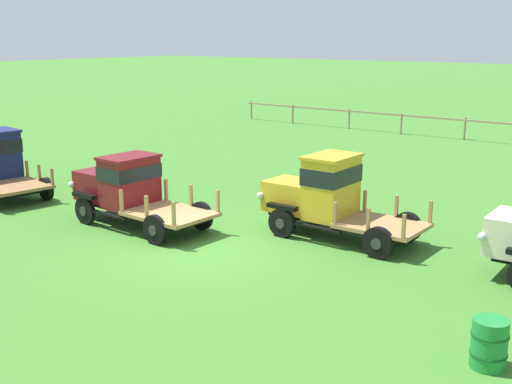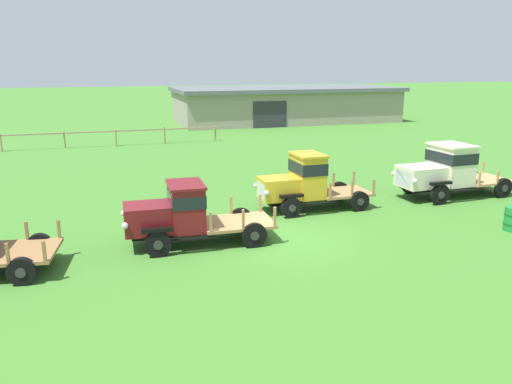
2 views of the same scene
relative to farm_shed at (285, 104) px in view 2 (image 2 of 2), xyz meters
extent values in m
plane|color=#3D7528|center=(-12.71, -33.01, -1.73)|extent=(240.00, 240.00, 0.00)
cube|color=gray|center=(0.00, 0.00, -0.20)|extent=(21.63, 9.22, 3.06)
cube|color=#565B60|center=(0.00, 0.00, 1.51)|extent=(22.23, 10.02, 0.36)
cube|color=#2D2D33|center=(-3.24, -4.64, -0.53)|extent=(3.20, 0.08, 2.40)
cylinder|color=#997F60|center=(-9.85, -11.07, -1.14)|extent=(0.12, 0.12, 1.18)
cylinder|color=#997F60|center=(-13.66, -10.92, -1.14)|extent=(0.12, 0.12, 1.18)
cylinder|color=#997F60|center=(-17.14, -11.34, -1.14)|extent=(0.12, 0.12, 1.18)
cylinder|color=#997F60|center=(-20.58, -11.15, -1.14)|extent=(0.12, 0.12, 1.18)
cylinder|color=#997F60|center=(-24.53, -11.34, -1.14)|extent=(0.12, 0.12, 1.18)
cube|color=#997F60|center=(-18.97, -11.20, -0.67)|extent=(18.44, 0.08, 0.10)
cylinder|color=black|center=(-20.49, -34.34, -1.34)|extent=(0.78, 0.30, 0.77)
cylinder|color=#2D2D2D|center=(-20.50, -34.45, -1.34)|extent=(0.27, 0.07, 0.27)
cylinder|color=black|center=(-20.22, -32.41, -1.34)|extent=(0.78, 0.30, 0.77)
cylinder|color=#2D2D2D|center=(-20.20, -32.30, -1.34)|extent=(0.27, 0.07, 0.27)
cube|color=olive|center=(-20.66, -33.34, -1.15)|extent=(2.27, 2.21, 0.10)
cube|color=olive|center=(-20.78, -34.25, -0.83)|extent=(0.09, 0.09, 0.56)
cube|color=olive|center=(-20.53, -32.42, -0.83)|extent=(0.09, 0.09, 0.56)
cube|color=olive|center=(-19.88, -34.38, -0.83)|extent=(0.09, 0.09, 0.56)
cube|color=olive|center=(-19.63, -32.55, -0.83)|extent=(0.09, 0.09, 0.56)
cylinder|color=black|center=(-16.81, -33.44, -1.32)|extent=(0.82, 0.17, 0.82)
cylinder|color=#2D2D2D|center=(-16.81, -33.53, -1.32)|extent=(0.29, 0.04, 0.29)
cylinder|color=black|center=(-16.75, -31.68, -1.32)|extent=(0.82, 0.17, 0.82)
cylinder|color=#2D2D2D|center=(-16.75, -31.59, -1.32)|extent=(0.29, 0.04, 0.29)
cylinder|color=black|center=(-13.78, -33.53, -1.32)|extent=(0.82, 0.17, 0.82)
cylinder|color=#2D2D2D|center=(-13.78, -33.62, -1.32)|extent=(0.29, 0.04, 0.29)
cylinder|color=black|center=(-13.72, -31.77, -1.32)|extent=(0.82, 0.17, 0.82)
cylinder|color=#2D2D2D|center=(-13.72, -31.68, -1.32)|extent=(0.29, 0.04, 0.29)
cube|color=black|center=(-15.33, -32.60, -1.24)|extent=(4.43, 1.10, 0.12)
cube|color=maroon|center=(-17.00, -32.55, -0.73)|extent=(1.49, 1.28, 0.89)
cube|color=silver|center=(-17.69, -32.53, -0.78)|extent=(0.09, 0.97, 0.67)
sphere|color=silver|center=(-17.72, -33.19, -0.71)|extent=(0.20, 0.20, 0.20)
sphere|color=silver|center=(-17.68, -31.87, -0.71)|extent=(0.20, 0.20, 0.20)
cube|color=black|center=(-16.81, -33.44, -0.86)|extent=(0.95, 0.23, 0.12)
cube|color=black|center=(-16.75, -31.68, -0.86)|extent=(0.95, 0.23, 0.12)
cube|color=maroon|center=(-15.76, -32.59, -0.47)|extent=(1.06, 1.58, 1.42)
cube|color=black|center=(-15.76, -32.59, -0.15)|extent=(1.10, 1.62, 0.40)
cube|color=maroon|center=(-15.76, -32.59, 0.28)|extent=(1.17, 1.66, 0.08)
cube|color=black|center=(-15.69, -33.46, -1.26)|extent=(1.43, 0.18, 0.05)
cube|color=black|center=(-15.64, -31.73, -1.26)|extent=(1.43, 0.18, 0.05)
cube|color=#9E7547|center=(-14.10, -32.64, -1.13)|extent=(2.37, 1.84, 0.10)
cube|color=#9E7547|center=(-15.17, -33.45, -0.76)|extent=(0.08, 0.08, 0.63)
cube|color=#9E7547|center=(-15.11, -31.77, -0.76)|extent=(0.08, 0.08, 0.63)
cube|color=#9E7547|center=(-14.12, -33.48, -0.76)|extent=(0.08, 0.08, 0.63)
cube|color=#9E7547|center=(-14.07, -31.80, -0.76)|extent=(0.08, 0.08, 0.63)
cube|color=#9E7547|center=(-13.08, -33.51, -0.76)|extent=(0.08, 0.08, 0.63)
cube|color=#9E7547|center=(-13.03, -31.83, -0.76)|extent=(0.08, 0.08, 0.63)
cylinder|color=black|center=(-11.48, -30.93, -1.32)|extent=(0.81, 0.20, 0.81)
cylinder|color=#2D2D2D|center=(-11.48, -31.04, -1.32)|extent=(0.28, 0.03, 0.28)
cylinder|color=black|center=(-11.49, -29.21, -1.32)|extent=(0.81, 0.20, 0.81)
cylinder|color=#2D2D2D|center=(-11.49, -29.09, -1.32)|extent=(0.28, 0.03, 0.28)
cylinder|color=black|center=(-8.57, -30.91, -1.32)|extent=(0.81, 0.20, 0.81)
cylinder|color=#2D2D2D|center=(-8.57, -31.02, -1.32)|extent=(0.28, 0.03, 0.28)
cylinder|color=black|center=(-8.58, -29.19, -1.32)|extent=(0.81, 0.20, 0.81)
cylinder|color=#2D2D2D|center=(-8.58, -29.08, -1.32)|extent=(0.28, 0.03, 0.28)
cube|color=black|center=(-10.13, -30.06, -1.24)|extent=(4.24, 0.97, 0.12)
cube|color=gold|center=(-11.71, -30.07, -0.75)|extent=(1.46, 1.21, 0.86)
cube|color=silver|center=(-12.40, -30.07, -0.80)|extent=(0.07, 0.95, 0.64)
sphere|color=silver|center=(-12.41, -30.72, -0.73)|extent=(0.20, 0.20, 0.20)
sphere|color=silver|center=(-12.42, -29.43, -0.73)|extent=(0.20, 0.20, 0.20)
cube|color=black|center=(-11.48, -30.93, -0.87)|extent=(0.93, 0.20, 0.12)
cube|color=black|center=(-11.49, -29.21, -0.87)|extent=(0.93, 0.20, 0.12)
cube|color=gold|center=(-10.47, -30.06, -0.35)|extent=(1.03, 1.52, 1.67)
cube|color=black|center=(-10.47, -30.06, 0.03)|extent=(1.07, 1.55, 0.47)
cube|color=gold|center=(-10.47, -30.06, 0.52)|extent=(1.13, 1.59, 0.08)
cube|color=black|center=(-10.36, -30.90, -1.26)|extent=(1.42, 0.15, 0.05)
cube|color=black|center=(-10.37, -29.22, -1.26)|extent=(1.42, 0.15, 0.05)
cube|color=#9E7547|center=(-8.90, -30.05, -1.13)|extent=(2.14, 1.73, 0.10)
cube|color=#9E7547|center=(-9.85, -30.87, -0.78)|extent=(0.08, 0.08, 0.59)
cube|color=#9E7547|center=(-9.86, -29.24, -0.78)|extent=(0.08, 0.08, 0.59)
cube|color=#9E7547|center=(-8.89, -30.87, -0.78)|extent=(0.08, 0.08, 0.59)
cube|color=#9E7547|center=(-8.90, -29.24, -0.78)|extent=(0.08, 0.08, 0.59)
cube|color=#9E7547|center=(-7.93, -30.86, -0.78)|extent=(0.08, 0.08, 0.59)
cube|color=#9E7547|center=(-7.94, -29.23, -0.78)|extent=(0.08, 0.08, 0.59)
cylinder|color=black|center=(-4.93, -31.11, -1.29)|extent=(0.88, 0.19, 0.88)
cylinder|color=#2D2D2D|center=(-4.92, -31.20, -1.29)|extent=(0.31, 0.04, 0.31)
cylinder|color=black|center=(-5.00, -29.11, -1.29)|extent=(0.88, 0.19, 0.88)
cylinder|color=#2D2D2D|center=(-5.00, -29.01, -1.29)|extent=(0.31, 0.04, 0.31)
cylinder|color=black|center=(-1.55, -30.99, -1.29)|extent=(0.88, 0.19, 0.88)
cylinder|color=#2D2D2D|center=(-1.55, -31.08, -1.29)|extent=(0.31, 0.04, 0.31)
cylinder|color=black|center=(-1.63, -28.99, -1.29)|extent=(0.88, 0.19, 0.88)
cylinder|color=#2D2D2D|center=(-1.63, -28.89, -1.29)|extent=(0.31, 0.04, 0.31)
cube|color=black|center=(-3.45, -30.06, -1.21)|extent=(4.91, 1.27, 0.12)
cube|color=beige|center=(-5.22, -30.12, -0.70)|extent=(1.80, 1.46, 0.89)
cube|color=silver|center=(-6.07, -30.15, -0.75)|extent=(0.10, 1.10, 0.67)
sphere|color=silver|center=(-6.05, -30.90, -0.68)|extent=(0.20, 0.20, 0.20)
sphere|color=silver|center=(-6.11, -29.40, -0.68)|extent=(0.20, 0.20, 0.20)
cube|color=black|center=(-4.93, -31.11, -0.80)|extent=(1.01, 0.24, 0.12)
cube|color=black|center=(-5.00, -29.11, -0.80)|extent=(1.01, 0.24, 0.12)
cube|color=beige|center=(-3.70, -30.06, -0.31)|extent=(1.37, 1.81, 1.68)
cube|color=black|center=(-3.70, -30.06, 0.07)|extent=(1.42, 1.85, 0.47)
cube|color=beige|center=(-3.70, -30.06, 0.57)|extent=(1.50, 1.89, 0.08)
cube|color=black|center=(-3.53, -31.04, -1.23)|extent=(1.83, 0.21, 0.05)
cube|color=black|center=(-3.60, -29.08, -1.23)|extent=(1.83, 0.21, 0.05)
cube|color=tan|center=(-1.93, -30.00, -1.10)|extent=(2.31, 2.08, 0.10)
cube|color=tan|center=(-2.90, -30.99, -0.77)|extent=(0.08, 0.08, 0.54)
cube|color=tan|center=(-2.97, -29.09, -0.77)|extent=(0.08, 0.08, 0.54)
cube|color=tan|center=(-1.89, -30.95, -0.77)|extent=(0.08, 0.08, 0.54)
cube|color=tan|center=(-1.96, -29.05, -0.77)|extent=(0.08, 0.08, 0.54)
cube|color=tan|center=(-0.95, -29.01, -0.77)|extent=(0.08, 0.08, 0.54)
camera|label=1|loc=(-1.73, -44.80, 3.69)|focal=45.00mm
camera|label=2|loc=(-18.26, -47.89, 3.99)|focal=35.00mm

